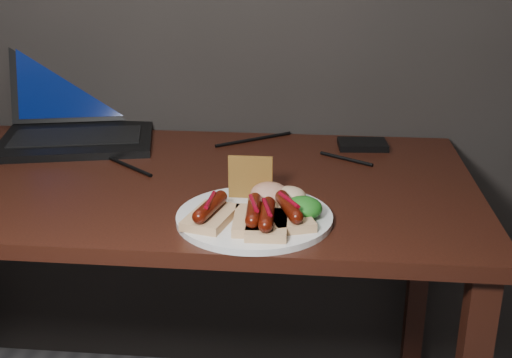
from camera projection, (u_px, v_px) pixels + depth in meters
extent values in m
cube|color=#35150D|center=(149.00, 182.00, 1.40)|extent=(1.40, 0.70, 0.03)
cube|color=#35150D|center=(418.00, 280.00, 1.75)|extent=(0.05, 0.05, 0.72)
cube|color=black|center=(77.00, 140.00, 1.61)|extent=(0.42, 0.36, 0.02)
cube|color=black|center=(77.00, 136.00, 1.61)|extent=(0.34, 0.22, 0.00)
cube|color=black|center=(81.00, 78.00, 1.74)|extent=(0.38, 0.17, 0.23)
cube|color=#061345|center=(81.00, 78.00, 1.74)|extent=(0.34, 0.15, 0.20)
cube|color=black|center=(362.00, 145.00, 1.58)|extent=(0.12, 0.09, 0.02)
cylinder|color=black|center=(128.00, 166.00, 1.45)|extent=(0.14, 0.12, 0.01)
cylinder|color=black|center=(254.00, 139.00, 1.63)|extent=(0.18, 0.14, 0.01)
cylinder|color=black|center=(346.00, 159.00, 1.49)|extent=(0.12, 0.08, 0.01)
cylinder|color=silver|center=(254.00, 217.00, 1.17)|extent=(0.37, 0.37, 0.01)
cube|color=#E1B484|center=(211.00, 217.00, 1.14)|extent=(0.10, 0.13, 0.02)
cylinder|color=#531305|center=(210.00, 207.00, 1.13)|extent=(0.05, 0.10, 0.02)
sphere|color=#531305|center=(199.00, 217.00, 1.09)|extent=(0.03, 0.02, 0.02)
sphere|color=#531305|center=(221.00, 197.00, 1.18)|extent=(0.03, 0.02, 0.02)
cylinder|color=maroon|center=(210.00, 200.00, 1.13)|extent=(0.01, 0.07, 0.01)
cube|color=#E1B484|center=(254.00, 220.00, 1.13)|extent=(0.08, 0.12, 0.02)
cylinder|color=#531305|center=(254.00, 210.00, 1.12)|extent=(0.03, 0.10, 0.02)
sphere|color=#531305|center=(252.00, 221.00, 1.08)|extent=(0.03, 0.02, 0.02)
sphere|color=#531305|center=(255.00, 199.00, 1.16)|extent=(0.03, 0.02, 0.02)
cylinder|color=maroon|center=(254.00, 203.00, 1.12)|extent=(0.03, 0.07, 0.01)
cube|color=#E1B484|center=(289.00, 217.00, 1.14)|extent=(0.10, 0.13, 0.02)
cylinder|color=#531305|center=(289.00, 206.00, 1.13)|extent=(0.05, 0.10, 0.02)
sphere|color=#531305|center=(296.00, 217.00, 1.09)|extent=(0.03, 0.02, 0.02)
sphere|color=#531305|center=(282.00, 197.00, 1.18)|extent=(0.03, 0.02, 0.02)
cylinder|color=maroon|center=(289.00, 200.00, 1.13)|extent=(0.04, 0.06, 0.01)
cube|color=#E1B484|center=(267.00, 225.00, 1.11)|extent=(0.07, 0.12, 0.02)
cylinder|color=#531305|center=(267.00, 214.00, 1.10)|extent=(0.03, 0.10, 0.02)
sphere|color=#531305|center=(265.00, 226.00, 1.06)|extent=(0.03, 0.02, 0.02)
sphere|color=#531305|center=(268.00, 203.00, 1.15)|extent=(0.03, 0.02, 0.02)
cylinder|color=maroon|center=(267.00, 207.00, 1.10)|extent=(0.02, 0.07, 0.01)
cube|color=olive|center=(250.00, 177.00, 1.23)|extent=(0.09, 0.01, 0.08)
ellipsoid|color=#0F4F12|center=(303.00, 208.00, 1.15)|extent=(0.07, 0.07, 0.04)
ellipsoid|color=maroon|center=(269.00, 193.00, 1.22)|extent=(0.07, 0.07, 0.04)
ellipsoid|color=beige|center=(289.00, 196.00, 1.21)|extent=(0.06, 0.06, 0.04)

